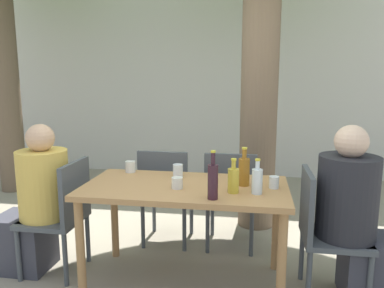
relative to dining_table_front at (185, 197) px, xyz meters
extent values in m
plane|color=gray|center=(0.00, 0.00, -0.67)|extent=(30.00, 30.00, 0.00)
cube|color=beige|center=(0.00, 3.29, 0.73)|extent=(10.00, 0.08, 2.80)
cylinder|color=brown|center=(0.52, 1.25, 0.63)|extent=(0.37, 0.37, 2.60)
cylinder|color=brown|center=(-2.77, 1.97, 0.67)|extent=(0.34, 0.34, 2.68)
cube|color=#B27F4C|center=(0.00, 0.00, 0.07)|extent=(1.47, 0.76, 0.04)
cylinder|color=#B27F4C|center=(-0.67, -0.32, -0.31)|extent=(0.06, 0.06, 0.72)
cylinder|color=#B27F4C|center=(0.67, -0.32, -0.31)|extent=(0.06, 0.06, 0.72)
cylinder|color=#B27F4C|center=(-0.67, 0.32, -0.31)|extent=(0.06, 0.06, 0.72)
cylinder|color=#B27F4C|center=(0.67, 0.32, -0.31)|extent=(0.06, 0.06, 0.72)
cube|color=#474C51|center=(-1.05, 0.00, -0.24)|extent=(0.44, 0.44, 0.04)
cube|color=#474C51|center=(-0.85, 0.00, 0.01)|extent=(0.04, 0.44, 0.45)
cylinder|color=#474C51|center=(-1.24, 0.19, -0.46)|extent=(0.04, 0.04, 0.41)
cylinder|color=#474C51|center=(-1.24, -0.19, -0.46)|extent=(0.04, 0.04, 0.41)
cylinder|color=#474C51|center=(-0.86, 0.19, -0.46)|extent=(0.04, 0.04, 0.41)
cylinder|color=#474C51|center=(-0.86, -0.19, -0.46)|extent=(0.04, 0.04, 0.41)
cube|color=#474C51|center=(1.05, 0.00, -0.24)|extent=(0.44, 0.44, 0.04)
cube|color=#474C51|center=(0.85, 0.00, 0.01)|extent=(0.04, 0.44, 0.45)
cylinder|color=#474C51|center=(1.24, -0.19, -0.46)|extent=(0.04, 0.04, 0.41)
cylinder|color=#474C51|center=(1.24, 0.19, -0.46)|extent=(0.04, 0.04, 0.41)
cylinder|color=#474C51|center=(0.86, -0.19, -0.46)|extent=(0.04, 0.04, 0.41)
cylinder|color=#474C51|center=(0.86, 0.19, -0.46)|extent=(0.04, 0.04, 0.41)
cube|color=#474C51|center=(-0.29, 0.70, -0.24)|extent=(0.44, 0.44, 0.04)
cube|color=#474C51|center=(-0.29, 0.50, 0.01)|extent=(0.44, 0.04, 0.45)
cylinder|color=#474C51|center=(-0.10, 0.89, -0.46)|extent=(0.04, 0.04, 0.41)
cylinder|color=#474C51|center=(-0.48, 0.89, -0.46)|extent=(0.04, 0.04, 0.41)
cylinder|color=#474C51|center=(-0.10, 0.51, -0.46)|extent=(0.04, 0.04, 0.41)
cylinder|color=#474C51|center=(-0.48, 0.51, -0.46)|extent=(0.04, 0.04, 0.41)
cube|color=#474C51|center=(0.29, 0.70, -0.24)|extent=(0.44, 0.44, 0.04)
cube|color=#474C51|center=(0.29, 0.50, 0.01)|extent=(0.44, 0.04, 0.45)
cylinder|color=#474C51|center=(0.48, 0.89, -0.46)|extent=(0.04, 0.04, 0.41)
cylinder|color=#474C51|center=(0.10, 0.89, -0.46)|extent=(0.04, 0.04, 0.41)
cylinder|color=#474C51|center=(0.48, 0.51, -0.46)|extent=(0.04, 0.04, 0.41)
cylinder|color=#474C51|center=(0.10, 0.51, -0.46)|extent=(0.04, 0.04, 0.41)
cube|color=#383842|center=(-1.31, 0.00, -0.44)|extent=(0.40, 0.34, 0.45)
cylinder|color=gold|center=(-1.11, 0.00, 0.05)|extent=(0.38, 0.38, 0.53)
sphere|color=tan|center=(-1.11, 0.00, 0.41)|extent=(0.21, 0.21, 0.21)
cube|color=#383842|center=(1.31, 0.00, -0.44)|extent=(0.40, 0.36, 0.45)
cylinder|color=#232328|center=(1.11, 0.00, 0.06)|extent=(0.40, 0.40, 0.56)
sphere|color=beige|center=(1.11, 0.00, 0.44)|extent=(0.22, 0.22, 0.22)
cylinder|color=silver|center=(0.51, -0.12, 0.18)|extent=(0.07, 0.07, 0.17)
cylinder|color=silver|center=(0.51, -0.12, 0.29)|extent=(0.03, 0.03, 0.06)
cylinder|color=gold|center=(0.51, -0.12, 0.32)|extent=(0.03, 0.03, 0.01)
cylinder|color=#331923|center=(0.23, -0.28, 0.20)|extent=(0.07, 0.07, 0.23)
cylinder|color=#331923|center=(0.23, -0.28, 0.36)|extent=(0.03, 0.03, 0.08)
cylinder|color=gold|center=(0.23, -0.28, 0.40)|extent=(0.03, 0.03, 0.01)
cylinder|color=#9E661E|center=(0.42, 0.07, 0.19)|extent=(0.08, 0.08, 0.20)
cylinder|color=#9E661E|center=(0.42, 0.07, 0.32)|extent=(0.03, 0.03, 0.07)
cylinder|color=gold|center=(0.42, 0.07, 0.36)|extent=(0.04, 0.04, 0.01)
cylinder|color=gold|center=(0.35, -0.12, 0.17)|extent=(0.08, 0.08, 0.17)
cylinder|color=gold|center=(0.35, -0.12, 0.29)|extent=(0.03, 0.03, 0.06)
cylinder|color=gold|center=(0.35, -0.12, 0.32)|extent=(0.04, 0.04, 0.01)
cylinder|color=silver|center=(-0.51, 0.30, 0.14)|extent=(0.08, 0.08, 0.09)
cylinder|color=white|center=(-0.10, 0.22, 0.14)|extent=(0.08, 0.08, 0.10)
cylinder|color=silver|center=(-0.04, -0.09, 0.13)|extent=(0.08, 0.08, 0.08)
cylinder|color=white|center=(0.63, 0.03, 0.13)|extent=(0.07, 0.07, 0.08)
camera|label=1|loc=(0.47, -2.56, 0.86)|focal=35.00mm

